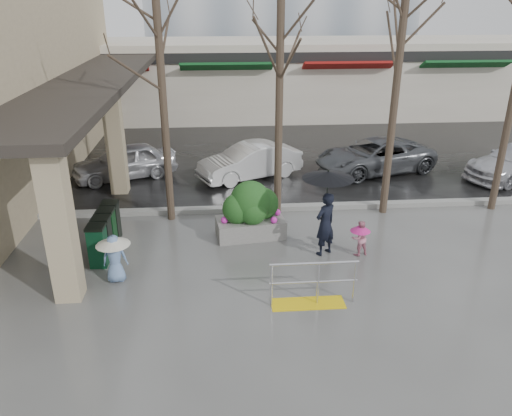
{
  "coord_description": "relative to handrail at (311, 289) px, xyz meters",
  "views": [
    {
      "loc": [
        -0.55,
        -10.25,
        6.15
      ],
      "look_at": [
        0.36,
        1.16,
        1.3
      ],
      "focal_mm": 35.0,
      "sensor_mm": 36.0,
      "label": 1
    }
  ],
  "objects": [
    {
      "name": "woman",
      "position": [
        0.75,
        2.26,
        1.02
      ],
      "size": [
        1.29,
        1.29,
        2.29
      ],
      "rotation": [
        0.0,
        0.0,
        3.72
      ],
      "color": "black",
      "rests_on": "ground"
    },
    {
      "name": "child_pink",
      "position": [
        1.64,
        2.13,
        0.17
      ],
      "size": [
        0.54,
        0.52,
        0.94
      ],
      "rotation": [
        0.0,
        0.0,
        3.4
      ],
      "color": "pink",
      "rests_on": "ground"
    },
    {
      "name": "storefront_row",
      "position": [
        0.64,
        19.17,
        1.64
      ],
      "size": [
        34.0,
        6.74,
        4.0
      ],
      "color": "beige",
      "rests_on": "ground"
    },
    {
      "name": "ground",
      "position": [
        -1.36,
        1.2,
        -0.38
      ],
      "size": [
        120.0,
        120.0,
        0.0
      ],
      "primitive_type": "plane",
      "color": "#51514F",
      "rests_on": "ground"
    },
    {
      "name": "tree_midwest",
      "position": [
        -0.16,
        4.8,
        4.86
      ],
      "size": [
        3.2,
        3.2,
        7.0
      ],
      "color": "#382B21",
      "rests_on": "ground"
    },
    {
      "name": "news_boxes",
      "position": [
        -4.89,
        2.84,
        0.17
      ],
      "size": [
        0.5,
        1.95,
        1.08
      ],
      "rotation": [
        0.0,
        0.0,
        -0.03
      ],
      "color": "#0E3E24",
      "rests_on": "ground"
    },
    {
      "name": "car_b",
      "position": [
        -0.76,
        8.29,
        0.25
      ],
      "size": [
        4.03,
        2.83,
        1.26
      ],
      "primitive_type": "imported",
      "rotation": [
        0.0,
        0.0,
        -1.13
      ],
      "color": "silver",
      "rests_on": "ground"
    },
    {
      "name": "pillar_front",
      "position": [
        -5.26,
        0.7,
        1.37
      ],
      "size": [
        0.55,
        0.55,
        3.5
      ],
      "primitive_type": "cube",
      "color": "tan",
      "rests_on": "ground"
    },
    {
      "name": "child_blue",
      "position": [
        -4.36,
        1.31,
        0.35
      ],
      "size": [
        0.79,
        0.79,
        1.17
      ],
      "rotation": [
        0.0,
        0.0,
        3.18
      ],
      "color": "#6A8BBD",
      "rests_on": "ground"
    },
    {
      "name": "handrail",
      "position": [
        0.0,
        0.0,
        0.0
      ],
      "size": [
        1.9,
        0.5,
        1.03
      ],
      "color": "yellow",
      "rests_on": "ground"
    },
    {
      "name": "tree_mideast",
      "position": [
        3.14,
        4.8,
        4.48
      ],
      "size": [
        3.2,
        3.2,
        6.5
      ],
      "color": "#382B21",
      "rests_on": "ground"
    },
    {
      "name": "street_asphalt",
      "position": [
        -1.36,
        23.2,
        -0.37
      ],
      "size": [
        120.0,
        36.0,
        0.01
      ],
      "primitive_type": "cube",
      "color": "black",
      "rests_on": "ground"
    },
    {
      "name": "tree_west",
      "position": [
        -3.36,
        4.8,
        4.71
      ],
      "size": [
        3.2,
        3.2,
        6.8
      ],
      "color": "#382B21",
      "rests_on": "ground"
    },
    {
      "name": "canopy_slab",
      "position": [
        -6.16,
        9.2,
        3.25
      ],
      "size": [
        2.8,
        18.0,
        0.25
      ],
      "primitive_type": "cube",
      "color": "#2D2823",
      "rests_on": "pillar_front"
    },
    {
      "name": "curb",
      "position": [
        -1.36,
        5.2,
        -0.3
      ],
      "size": [
        120.0,
        0.3,
        0.15
      ],
      "primitive_type": "cube",
      "color": "gray",
      "rests_on": "ground"
    },
    {
      "name": "planter",
      "position": [
        -1.06,
        3.44,
        0.4
      ],
      "size": [
        1.95,
        1.16,
        1.62
      ],
      "rotation": [
        0.0,
        0.0,
        0.13
      ],
      "color": "gray",
      "rests_on": "ground"
    },
    {
      "name": "car_a",
      "position": [
        -5.32,
        8.64,
        0.25
      ],
      "size": [
        3.99,
        2.76,
        1.26
      ],
      "primitive_type": "imported",
      "rotation": [
        0.0,
        0.0,
        -1.19
      ],
      "color": "silver",
      "rests_on": "ground"
    },
    {
      "name": "car_c",
      "position": [
        3.98,
        8.59,
        0.25
      ],
      "size": [
        4.94,
        3.27,
        1.26
      ],
      "primitive_type": "imported",
      "rotation": [
        0.0,
        0.0,
        -1.29
      ],
      "color": "#525559",
      "rests_on": "ground"
    },
    {
      "name": "pillar_back",
      "position": [
        -5.26,
        7.2,
        1.37
      ],
      "size": [
        0.55,
        0.55,
        3.5
      ],
      "primitive_type": "cube",
      "color": "tan",
      "rests_on": "ground"
    }
  ]
}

